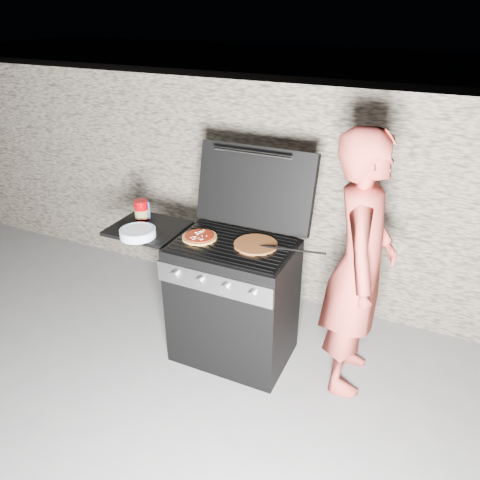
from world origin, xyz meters
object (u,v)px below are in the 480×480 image
at_px(pizza_topped, 200,237).
at_px(gas_grill, 202,293).
at_px(person, 359,267).
at_px(sauce_jar, 141,210).

bearing_deg(pizza_topped, gas_grill, 118.63).
bearing_deg(person, sauce_jar, 84.49).
relative_size(gas_grill, sauce_jar, 8.82).
bearing_deg(sauce_jar, gas_grill, -8.38).
relative_size(sauce_jar, person, 0.09).
relative_size(gas_grill, pizza_topped, 5.76).
height_order(gas_grill, pizza_topped, pizza_topped).
bearing_deg(sauce_jar, person, 1.53).
bearing_deg(pizza_topped, person, 7.73).
height_order(gas_grill, person, person).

